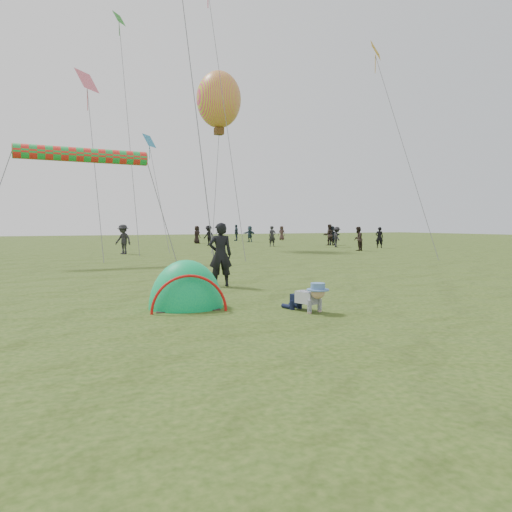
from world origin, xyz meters
name	(u,v)px	position (x,y,z in m)	size (l,w,h in m)	color
ground	(295,310)	(0.00, 0.00, 0.00)	(140.00, 140.00, 0.00)	#213C0E
crawling_toddler	(309,296)	(0.16, -0.29, 0.32)	(0.58, 0.83, 0.64)	black
popup_tent	(186,307)	(-1.98, 1.28, 0.00)	(1.61, 1.33, 2.09)	#008F5D
standing_adult	(220,255)	(-0.06, 4.10, 0.93)	(0.68, 0.44, 1.85)	black
crowd_person_0	(379,237)	(18.74, 18.76, 0.80)	(0.58, 0.38, 1.60)	black
crowd_person_2	(220,234)	(12.19, 34.99, 0.82)	(0.96, 0.40, 1.63)	#1B2233
crowd_person_3	(337,237)	(16.49, 21.08, 0.81)	(1.04, 0.60, 1.61)	black
crowd_person_4	(197,235)	(8.95, 32.71, 0.83)	(0.81, 0.53, 1.66)	black
crowd_person_5	(332,236)	(18.20, 24.10, 0.83)	(1.53, 0.49, 1.65)	black
crowd_person_6	(272,236)	(12.64, 24.60, 0.83)	(0.61, 0.40, 1.66)	black
crowd_person_7	(358,239)	(14.96, 16.59, 0.82)	(0.80, 0.62, 1.64)	black
crowd_person_9	(209,236)	(8.44, 28.13, 0.85)	(1.10, 0.63, 1.70)	black
crowd_person_10	(282,233)	(20.63, 37.22, 0.81)	(0.79, 0.51, 1.61)	#3D2A28
crowd_person_11	(250,234)	(14.88, 33.59, 0.82)	(1.52, 0.48, 1.64)	#243842
crowd_person_13	(329,235)	(17.91, 24.12, 0.90)	(0.87, 0.68, 1.80)	#2F2523
crowd_person_14	(236,233)	(15.02, 37.32, 0.88)	(1.04, 0.43, 1.77)	#25333F
crowd_person_15	(123,239)	(-0.02, 20.06, 0.89)	(1.16, 0.66, 1.79)	black
balloon_kite	(219,103)	(7.32, 22.81, 10.45)	(3.18, 3.18, 4.46)	#B7D915
rainbow_tube_kite	(83,155)	(-2.80, 13.68, 4.89)	(0.64, 0.64, 5.61)	red
diamond_kite_2	(376,50)	(13.26, 13.15, 11.88)	(1.04, 1.04, 0.00)	gold
diamond_kite_3	(119,18)	(0.50, 22.92, 15.04)	(0.87, 0.87, 0.00)	#2D8C2B
diamond_kite_4	(149,141)	(2.82, 25.05, 7.80)	(1.05, 1.05, 0.00)	#318FC5
diamond_kite_5	(87,81)	(-1.98, 18.96, 9.69)	(1.29, 1.29, 0.00)	#EC677C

